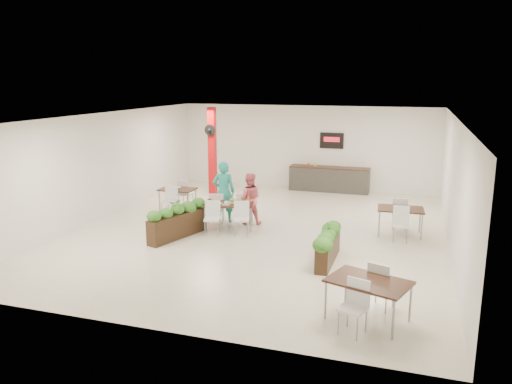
% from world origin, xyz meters
% --- Properties ---
extents(ground, '(12.00, 12.00, 0.00)m').
position_xyz_m(ground, '(0.00, 0.00, 0.00)').
color(ground, beige).
rests_on(ground, ground).
extents(room_shell, '(10.10, 12.10, 3.22)m').
position_xyz_m(room_shell, '(0.00, 0.00, 2.01)').
color(room_shell, white).
rests_on(room_shell, ground).
extents(red_column, '(0.40, 0.41, 3.20)m').
position_xyz_m(red_column, '(-3.00, 3.79, 1.64)').
color(red_column, '#AD0B0E').
rests_on(red_column, ground).
extents(service_counter, '(3.00, 0.64, 2.20)m').
position_xyz_m(service_counter, '(1.00, 5.65, 0.49)').
color(service_counter, '#2F2D2A').
rests_on(service_counter, ground).
extents(main_table, '(1.60, 1.88, 0.92)m').
position_xyz_m(main_table, '(-0.91, -0.09, 0.64)').
color(main_table, black).
rests_on(main_table, ground).
extents(diner_man, '(0.76, 0.60, 1.83)m').
position_xyz_m(diner_man, '(-1.31, 0.56, 0.91)').
color(diner_man, teal).
rests_on(diner_man, ground).
extents(diner_woman, '(0.87, 0.75, 1.52)m').
position_xyz_m(diner_woman, '(-0.51, 0.56, 0.76)').
color(diner_woman, '#F66D7E').
rests_on(diner_woman, ground).
extents(planter_left, '(0.92, 2.01, 1.09)m').
position_xyz_m(planter_left, '(-1.92, -1.26, 0.53)').
color(planter_left, black).
rests_on(planter_left, ground).
extents(planter_right, '(0.41, 1.85, 0.96)m').
position_xyz_m(planter_right, '(2.24, -1.88, 0.49)').
color(planter_right, black).
rests_on(planter_right, ground).
extents(side_table_a, '(1.11, 1.62, 0.92)m').
position_xyz_m(side_table_a, '(-3.16, 1.22, 0.62)').
color(side_table_a, black).
rests_on(side_table_a, ground).
extents(side_table_b, '(1.26, 1.64, 0.92)m').
position_xyz_m(side_table_b, '(3.76, 0.81, 0.63)').
color(side_table_b, black).
rests_on(side_table_b, ground).
extents(side_table_c, '(1.59, 1.67, 0.92)m').
position_xyz_m(side_table_c, '(3.39, -4.54, 0.64)').
color(side_table_c, black).
rests_on(side_table_c, ground).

